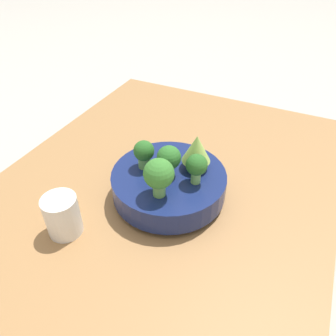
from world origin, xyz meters
TOP-DOWN VIEW (x-y plane):
  - ground_plane at (0.00, 0.00)m, footprint 6.00×6.00m
  - table at (0.00, 0.00)m, footprint 1.12×0.81m
  - bowl at (-0.00, -0.03)m, footprint 0.26×0.26m
  - broccoli_floret_back at (-0.00, 0.03)m, footprint 0.05×0.05m
  - romanesco_piece_near at (0.05, -0.08)m, footprint 0.07×0.07m
  - broccoli_floret_center at (-0.00, -0.03)m, footprint 0.05×0.05m
  - broccoli_floret_front at (-0.00, -0.10)m, footprint 0.05×0.05m
  - broccoli_floret_left at (-0.07, -0.04)m, footprint 0.06×0.06m
  - cup at (-0.19, 0.12)m, footprint 0.07×0.07m

SIDE VIEW (x-z plane):
  - ground_plane at x=0.00m, z-range 0.00..0.00m
  - table at x=0.00m, z-range 0.00..0.04m
  - bowl at x=0.00m, z-range 0.04..0.11m
  - cup at x=-0.19m, z-range 0.04..0.13m
  - broccoli_floret_back at x=0.00m, z-range 0.11..0.18m
  - broccoli_floret_front at x=0.00m, z-range 0.11..0.18m
  - broccoli_floret_center at x=0.00m, z-range 0.11..0.19m
  - romanesco_piece_near at x=0.05m, z-range 0.11..0.20m
  - broccoli_floret_left at x=-0.07m, z-range 0.11..0.20m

